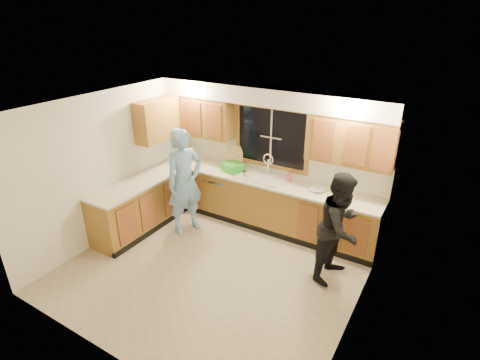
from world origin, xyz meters
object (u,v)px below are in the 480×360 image
dish_crate (233,167)px  bowl (318,190)px  sink (263,181)px  soap_bottle (289,176)px  woman (340,227)px  dishwasher (223,193)px  man (185,182)px  stove (116,220)px  knife_block (184,153)px

dish_crate → bowl: bearing=-0.7°
sink → soap_bottle: sink is taller
woman → bowl: (-0.62, 0.75, 0.12)m
woman → bowl: size_ratio=7.13×
dishwasher → man: 1.03m
stove → soap_bottle: bearing=41.1°
stove → knife_block: bearing=91.4°
stove → bowl: size_ratio=3.87×
sink → woman: size_ratio=0.52×
dishwasher → dish_crate: dish_crate is taller
dish_crate → bowl: dish_crate is taller
bowl → stove: bearing=-147.3°
soap_bottle → bowl: soap_bottle is taller
man → woman: bearing=-67.0°
stove → dishwasher: bearing=62.3°
sink → stove: (-1.80, -1.82, -0.41)m
sink → man: 1.37m
man → woman: size_ratio=1.14×
sink → man: size_ratio=0.46×
bowl → soap_bottle: bearing=165.5°
knife_block → bowl: 2.87m
knife_block → dish_crate: bearing=-2.0°
sink → man: (-1.06, -0.87, 0.08)m
woman → man: bearing=102.4°
sink → dishwasher: size_ratio=1.05×
stove → man: 1.30m
dishwasher → woman: 2.64m
sink → knife_block: sink is taller
woman → dish_crate: 2.42m
knife_block → dish_crate: size_ratio=0.62×
sink → dishwasher: 0.96m
sink → bowl: (1.03, -0.01, 0.08)m
bowl → dishwasher: bearing=-179.9°
woman → soap_bottle: size_ratio=9.45×
soap_bottle → bowl: 0.60m
soap_bottle → bowl: bearing=-14.5°
stove → woman: woman is taller
stove → dish_crate: (1.16, 1.83, 0.55)m
stove → knife_block: size_ratio=4.43×
dishwasher → man: man is taller
sink → stove: 2.60m
woman → knife_block: size_ratio=8.17×
knife_block → bowl: bearing=-0.2°
dishwasher → woman: bearing=-16.8°
woman → knife_block: woman is taller
sink → dishwasher: sink is taller
woman → dish_crate: (-2.29, 0.77, 0.17)m
woman → soap_bottle: 1.52m
sink → dish_crate: sink is taller
sink → knife_block: 1.85m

